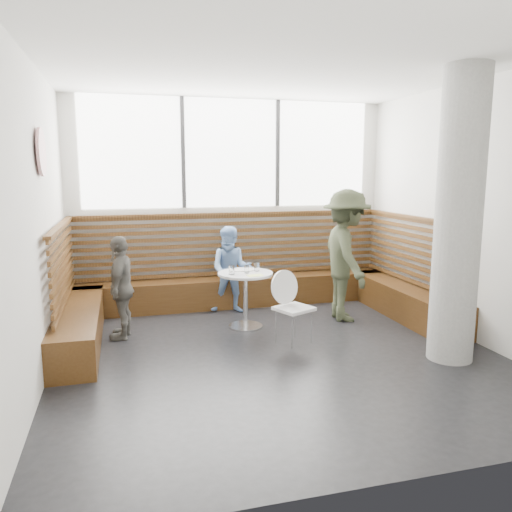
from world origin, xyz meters
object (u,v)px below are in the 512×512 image
object	(u,v)px
adult_man	(346,255)
child_left	(121,287)
cafe_chair	(292,300)
child_back	(231,270)
cafe_table	(245,288)
concrete_column	(458,218)

from	to	relation	value
adult_man	child_left	bearing A→B (deg)	97.16
cafe_chair	child_back	distance (m)	1.54
child_back	cafe_table	bearing A→B (deg)	-70.84
cafe_table	concrete_column	bearing A→B (deg)	-41.07
cafe_chair	child_back	world-z (taller)	child_back
child_back	adult_man	bearing A→B (deg)	-10.03
child_back	child_left	distance (m)	1.77
concrete_column	cafe_table	bearing A→B (deg)	138.93
concrete_column	cafe_table	distance (m)	2.81
concrete_column	cafe_chair	bearing A→B (deg)	146.43
child_back	child_left	world-z (taller)	child_left
cafe_chair	child_back	xyz separation A→B (m)	(-0.45, 1.47, 0.13)
cafe_table	cafe_chair	xyz separation A→B (m)	(0.43, -0.69, -0.02)
adult_man	cafe_chair	bearing A→B (deg)	131.01
concrete_column	cafe_table	size ratio (longest dim) A/B	4.20
cafe_table	child_left	size ratio (longest dim) A/B	0.58
concrete_column	adult_man	bearing A→B (deg)	106.16
adult_man	concrete_column	bearing A→B (deg)	-156.69
concrete_column	child_back	bearing A→B (deg)	128.64
concrete_column	cafe_chair	world-z (taller)	concrete_column
concrete_column	cafe_chair	distance (m)	2.14
concrete_column	child_back	size ratio (longest dim) A/B	2.46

